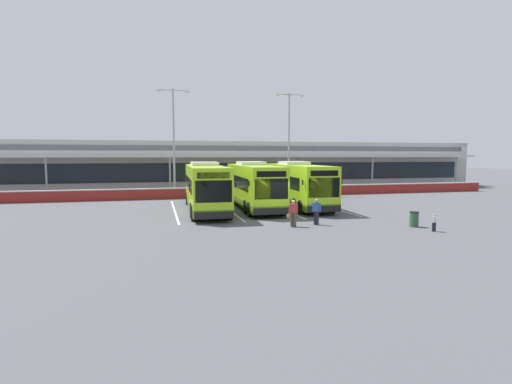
{
  "coord_description": "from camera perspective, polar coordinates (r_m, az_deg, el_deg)",
  "views": [
    {
      "loc": [
        -7.55,
        -25.2,
        4.3
      ],
      "look_at": [
        -0.5,
        3.0,
        1.6
      ],
      "focal_mm": 27.77,
      "sensor_mm": 36.0,
      "label": 1
    }
  ],
  "objects": [
    {
      "name": "red_barrier_wall",
      "position": [
        40.58,
        -3.25,
        0.0
      ],
      "size": [
        60.0,
        0.4,
        1.1
      ],
      "color": "maroon",
      "rests_on": "ground"
    },
    {
      "name": "bay_stripe_west",
      "position": [
        31.96,
        -4.09,
        -2.43
      ],
      "size": [
        0.14,
        13.0,
        0.01
      ],
      "primitive_type": "cube",
      "color": "silver",
      "rests_on": "ground"
    },
    {
      "name": "bay_stripe_mid_west",
      "position": [
        32.94,
        3.13,
        -2.2
      ],
      "size": [
        0.14,
        13.0,
        0.01
      ],
      "primitive_type": "cube",
      "color": "silver",
      "rests_on": "ground"
    },
    {
      "name": "terminal_building",
      "position": [
        52.66,
        -5.8,
        3.88
      ],
      "size": [
        70.0,
        13.0,
        6.0
      ],
      "color": "#B7B7B2",
      "rests_on": "ground"
    },
    {
      "name": "lamp_post_centre",
      "position": [
        43.69,
        4.76,
        7.9
      ],
      "size": [
        3.24,
        0.28,
        11.0
      ],
      "color": "#9E9EA3",
      "rests_on": "ground"
    },
    {
      "name": "bay_stripe_far_west",
      "position": [
        31.52,
        -11.64,
        -2.64
      ],
      "size": [
        0.14,
        13.0,
        0.01
      ],
      "primitive_type": "cube",
      "color": "silver",
      "rests_on": "ground"
    },
    {
      "name": "pedestrian_in_dark_coat",
      "position": [
        24.77,
        8.7,
        -2.71
      ],
      "size": [
        0.48,
        0.42,
        1.62
      ],
      "color": "black",
      "rests_on": "ground"
    },
    {
      "name": "litter_bin",
      "position": [
        25.71,
        21.82,
        -3.65
      ],
      "size": [
        0.54,
        0.54,
        0.93
      ],
      "color": "#2D5133",
      "rests_on": "ground"
    },
    {
      "name": "coach_bus_centre",
      "position": [
        33.73,
        5.97,
        1.0
      ],
      "size": [
        3.21,
        12.23,
        3.78
      ],
      "color": "#9ED11E",
      "rests_on": "ground"
    },
    {
      "name": "ground_plane",
      "position": [
        26.65,
        2.62,
        -3.98
      ],
      "size": [
        200.0,
        200.0,
        0.0
      ],
      "primitive_type": "plane",
      "color": "#4C4C51"
    },
    {
      "name": "bay_stripe_centre",
      "position": [
        34.4,
        9.83,
        -1.94
      ],
      "size": [
        0.14,
        13.0,
        0.01
      ],
      "primitive_type": "cube",
      "color": "silver",
      "rests_on": "ground"
    },
    {
      "name": "pedestrian_child",
      "position": [
        24.58,
        24.28,
        -3.96
      ],
      "size": [
        0.28,
        0.27,
        1.0
      ],
      "color": "black",
      "rests_on": "ground"
    },
    {
      "name": "coach_bus_leftmost",
      "position": [
        30.81,
        -7.28,
        0.58
      ],
      "size": [
        3.21,
        12.23,
        3.78
      ],
      "color": "#9ED11E",
      "rests_on": "ground"
    },
    {
      "name": "coach_bus_left_centre",
      "position": [
        32.39,
        -0.4,
        0.86
      ],
      "size": [
        3.21,
        12.23,
        3.78
      ],
      "color": "#9ED11E",
      "rests_on": "ground"
    },
    {
      "name": "pedestrian_with_handbag",
      "position": [
        24.0,
        5.36,
        -2.96
      ],
      "size": [
        0.63,
        0.37,
        1.62
      ],
      "color": "#4C4238",
      "rests_on": "ground"
    },
    {
      "name": "lamp_post_west",
      "position": [
        41.46,
        -11.77,
        7.95
      ],
      "size": [
        3.24,
        0.28,
        11.0
      ],
      "color": "#9E9EA3",
      "rests_on": "ground"
    }
  ]
}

